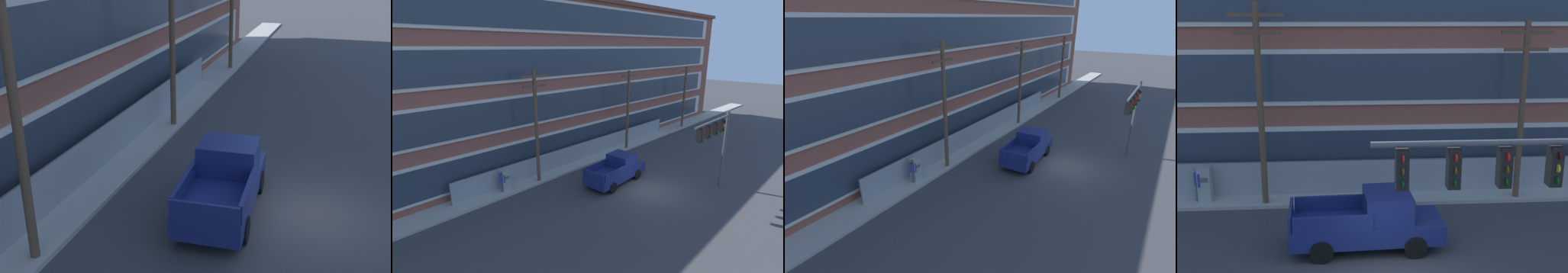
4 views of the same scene
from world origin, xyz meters
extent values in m
plane|color=#38383A|center=(0.00, 0.00, 0.00)|extent=(160.00, 160.00, 0.00)
cube|color=#9E9B93|center=(0.00, 7.61, 0.08)|extent=(80.00, 2.06, 0.16)
cube|color=brown|center=(2.17, 12.78, 6.93)|extent=(51.81, 8.29, 13.86)
cube|color=beige|center=(2.17, 8.58, 1.91)|extent=(47.67, 0.10, 2.49)
cube|color=#2D3844|center=(2.17, 8.52, 1.91)|extent=(45.60, 0.06, 2.08)
cube|color=beige|center=(2.17, 8.58, 5.37)|extent=(47.67, 0.10, 2.49)
cube|color=#2D3844|center=(2.17, 8.52, 5.37)|extent=(45.60, 0.06, 2.08)
cube|color=beige|center=(2.17, 8.58, 8.83)|extent=(47.67, 0.10, 2.49)
cube|color=#2D3844|center=(2.17, 8.52, 8.83)|extent=(45.60, 0.06, 2.08)
cube|color=beige|center=(2.17, 8.58, 12.30)|extent=(47.67, 0.10, 2.49)
cube|color=#2D3844|center=(2.17, 8.52, 12.30)|extent=(45.60, 0.06, 2.08)
cube|color=brown|center=(2.17, 12.78, 14.06)|extent=(52.31, 8.79, 0.40)
cube|color=gray|center=(1.54, 7.90, 0.85)|extent=(25.20, 0.04, 1.70)
cylinder|color=#4C4C51|center=(-11.06, 7.90, 0.85)|extent=(0.06, 0.06, 1.70)
cylinder|color=#4C4C51|center=(14.14, 7.90, 0.85)|extent=(0.06, 0.06, 1.70)
cylinder|color=#4C4C51|center=(1.54, 7.90, 1.70)|extent=(25.20, 0.05, 0.05)
cylinder|color=#4C4C51|center=(4.30, -3.28, 2.87)|extent=(0.20, 0.20, 5.74)
cylinder|color=#4C4C51|center=(1.72, -3.28, 5.44)|extent=(5.16, 0.14, 0.14)
cube|color=black|center=(3.18, -3.28, 4.89)|extent=(0.28, 0.32, 0.90)
cylinder|color=#4B0807|center=(3.18, -3.46, 5.17)|extent=(0.04, 0.18, 0.18)
cylinder|color=gold|center=(3.18, -3.46, 4.89)|extent=(0.04, 0.18, 0.18)
cylinder|color=#0A4011|center=(3.18, -3.46, 4.61)|extent=(0.04, 0.18, 0.18)
cube|color=black|center=(2.05, -3.28, 4.89)|extent=(0.28, 0.32, 0.90)
cylinder|color=red|center=(2.05, -3.46, 5.17)|extent=(0.04, 0.18, 0.18)
cylinder|color=#503E08|center=(2.05, -3.46, 4.89)|extent=(0.04, 0.18, 0.18)
cylinder|color=#0A4011|center=(2.05, -3.46, 4.61)|extent=(0.04, 0.18, 0.18)
cube|color=black|center=(0.93, -3.28, 4.89)|extent=(0.28, 0.32, 0.90)
cylinder|color=red|center=(0.93, -3.46, 5.17)|extent=(0.04, 0.18, 0.18)
cylinder|color=#503E08|center=(0.93, -3.46, 4.89)|extent=(0.04, 0.18, 0.18)
cylinder|color=#0A4011|center=(0.93, -3.46, 4.61)|extent=(0.04, 0.18, 0.18)
cube|color=black|center=(-0.19, -3.28, 4.89)|extent=(0.28, 0.32, 0.90)
cylinder|color=red|center=(-0.19, -3.46, 5.17)|extent=(0.04, 0.18, 0.18)
cylinder|color=#503E08|center=(-0.19, -3.46, 4.89)|extent=(0.04, 0.18, 0.18)
cylinder|color=#0A4011|center=(-0.19, -3.46, 4.61)|extent=(0.04, 0.18, 0.18)
cube|color=navy|center=(-0.63, 2.77, 0.75)|extent=(5.40, 2.25, 0.70)
cube|color=navy|center=(0.12, 2.80, 1.60)|extent=(1.67, 1.92, 0.99)
cube|color=#283342|center=(0.93, 2.84, 1.60)|extent=(0.13, 1.66, 0.74)
cube|color=navy|center=(-1.86, 3.66, 1.38)|extent=(2.66, 0.24, 0.56)
cube|color=navy|center=(-1.78, 1.77, 1.38)|extent=(2.66, 0.24, 0.56)
cube|color=navy|center=(-3.24, 2.65, 1.38)|extent=(0.18, 1.94, 0.56)
cylinder|color=black|center=(0.93, 3.76, 0.40)|extent=(0.81, 0.29, 0.80)
cylinder|color=black|center=(1.01, 1.91, 0.40)|extent=(0.81, 0.29, 0.80)
cylinder|color=black|center=(-2.26, 3.63, 0.40)|extent=(0.81, 0.29, 0.80)
cylinder|color=black|center=(-2.18, 1.77, 0.40)|extent=(0.81, 0.29, 0.80)
cube|color=white|center=(2.02, 3.59, 0.85)|extent=(0.07, 0.24, 0.16)
cube|color=white|center=(2.08, 2.18, 0.85)|extent=(0.07, 0.24, 0.16)
cylinder|color=brown|center=(-4.76, 6.95, 4.29)|extent=(0.26, 0.26, 8.58)
cube|color=brown|center=(-4.76, 6.95, 8.08)|extent=(2.25, 0.14, 0.14)
cube|color=brown|center=(-4.76, 6.95, 7.38)|extent=(1.92, 0.14, 0.14)
cylinder|color=brown|center=(6.31, 6.94, 3.94)|extent=(0.26, 0.26, 7.87)
cube|color=brown|center=(6.31, 6.94, 7.37)|extent=(2.19, 0.14, 0.14)
cube|color=brown|center=(6.31, 6.94, 6.67)|extent=(1.86, 0.14, 0.14)
cylinder|color=brown|center=(18.30, 7.07, 3.87)|extent=(0.26, 0.26, 7.74)
cube|color=brown|center=(18.30, 7.07, 7.24)|extent=(2.08, 0.14, 0.14)
cube|color=brown|center=(18.30, 7.07, 6.54)|extent=(1.76, 0.14, 0.14)
cube|color=#939993|center=(-7.40, 7.35, 0.84)|extent=(0.56, 0.43, 1.68)
cube|color=#515151|center=(-7.40, 7.13, 1.18)|extent=(0.39, 0.02, 0.20)
cylinder|color=#4C4C51|center=(-7.73, 7.31, 0.42)|extent=(0.14, 0.14, 0.85)
cylinder|color=#4C4C51|center=(-7.55, 7.31, 0.42)|extent=(0.14, 0.14, 0.85)
cube|color=navy|center=(-7.64, 7.31, 1.15)|extent=(0.45, 0.46, 0.60)
sphere|color=brown|center=(-7.64, 7.31, 1.57)|extent=(0.24, 0.24, 0.24)
camera|label=1|loc=(-14.12, -0.49, 7.98)|focal=45.00mm
camera|label=2|loc=(-17.66, -10.68, 10.06)|focal=28.00mm
camera|label=3|loc=(-19.52, -5.43, 9.91)|focal=28.00mm
camera|label=4|loc=(-1.51, -13.20, 8.15)|focal=45.00mm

